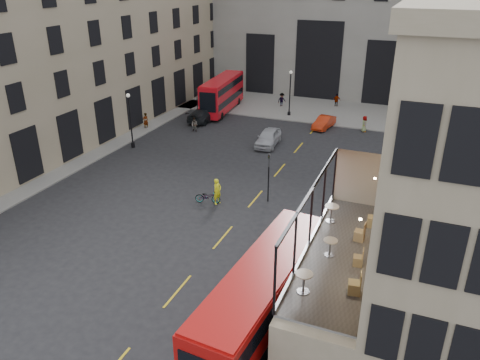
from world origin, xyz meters
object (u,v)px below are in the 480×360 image
at_px(bus_far, 222,93).
at_px(cafe_chair_b, 358,260).
at_px(car_b, 324,122).
at_px(pedestrian_b, 282,100).
at_px(traffic_light_far, 197,101).
at_px(street_lamp_a, 131,124).
at_px(pedestrian_d, 364,124).
at_px(cafe_table_near, 304,280).
at_px(cafe_table_mid, 330,245).
at_px(car_a, 268,138).
at_px(pedestrian_a, 195,125).
at_px(cyclist, 217,191).
at_px(cafe_chair_c, 360,235).
at_px(pedestrian_c, 337,100).
at_px(cafe_chair_d, 373,221).
at_px(cafe_table_far, 332,211).
at_px(street_lamp_b, 290,96).
at_px(bus_near, 264,299).
at_px(bicycle, 208,197).
at_px(traffic_light_near, 269,172).
at_px(cafe_chair_a, 355,287).
at_px(car_c, 205,114).
at_px(pedestrian_e, 146,121).

relative_size(bus_far, cafe_chair_b, 12.93).
distance_m(car_b, pedestrian_b, 9.32).
height_order(traffic_light_far, street_lamp_a, street_lamp_a).
height_order(pedestrian_d, cafe_table_near, cafe_table_near).
bearing_deg(car_b, cafe_table_mid, -67.98).
bearing_deg(bus_far, cafe_table_near, -61.40).
xyz_separation_m(car_a, pedestrian_b, (-2.98, 13.77, 0.11)).
relative_size(pedestrian_a, pedestrian_b, 0.86).
bearing_deg(cafe_table_near, cyclist, 126.31).
bearing_deg(cafe_table_mid, cafe_chair_c, 60.37).
xyz_separation_m(car_a, car_b, (3.85, 7.44, -0.14)).
distance_m(bus_far, cafe_table_mid, 39.07).
height_order(pedestrian_c, cafe_chair_d, cafe_chair_d).
relative_size(pedestrian_b, cafe_chair_d, 1.88).
xyz_separation_m(traffic_light_far, cafe_table_far, (20.43, -25.48, 2.74)).
xyz_separation_m(traffic_light_far, cafe_table_mid, (21.02, -28.46, 2.69)).
distance_m(street_lamp_a, pedestrian_c, 26.88).
distance_m(street_lamp_b, bus_near, 36.95).
bearing_deg(car_a, pedestrian_b, 98.56).
bearing_deg(cyclist, cafe_table_near, -125.97).
height_order(cyclist, pedestrian_b, cyclist).
bearing_deg(car_b, cyclist, -89.61).
xyz_separation_m(traffic_light_far, car_a, (10.00, -4.43, -1.64)).
height_order(street_lamp_b, bicycle, street_lamp_b).
relative_size(street_lamp_a, cafe_chair_b, 6.69).
xyz_separation_m(street_lamp_a, bus_far, (2.88, 14.90, -0.12)).
height_order(traffic_light_near, cafe_table_far, cafe_table_far).
xyz_separation_m(street_lamp_a, cafe_chair_b, (24.28, -18.74, 2.45)).
xyz_separation_m(bicycle, cafe_chair_b, (12.35, -10.83, 4.35)).
xyz_separation_m(traffic_light_near, bus_far, (-13.12, 20.90, -0.16)).
relative_size(pedestrian_c, pedestrian_d, 0.99).
height_order(traffic_light_near, car_a, traffic_light_near).
bearing_deg(cafe_chair_a, cafe_chair_b, 95.13).
bearing_deg(car_c, cafe_table_near, 129.65).
height_order(car_a, pedestrian_d, pedestrian_d).
bearing_deg(pedestrian_e, bicycle, 68.71).
xyz_separation_m(traffic_light_far, cafe_chair_b, (22.28, -28.74, 2.42)).
relative_size(pedestrian_b, cafe_table_near, 2.13).
relative_size(street_lamp_b, pedestrian_e, 2.99).
distance_m(traffic_light_far, bicycle, 20.57).
bearing_deg(bus_far, pedestrian_a, -86.49).
bearing_deg(cyclist, car_c, 46.28).
distance_m(car_a, pedestrian_b, 14.09).
height_order(traffic_light_far, bus_near, bus_near).
height_order(car_b, pedestrian_a, pedestrian_a).
xyz_separation_m(car_a, cafe_table_far, (10.43, -21.05, 4.38)).
height_order(cafe_table_mid, cafe_chair_a, cafe_chair_a).
distance_m(pedestrian_a, cafe_table_near, 34.13).
bearing_deg(pedestrian_b, bus_far, 164.90).
bearing_deg(cafe_chair_c, bus_near, -139.52).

